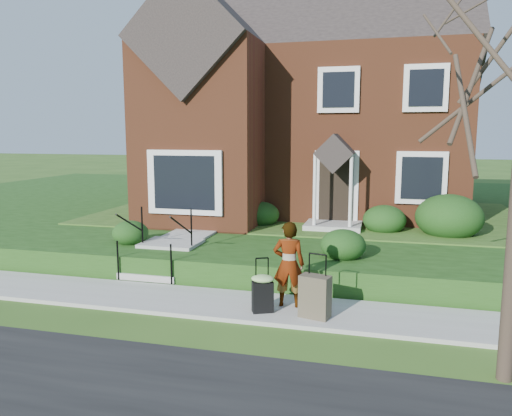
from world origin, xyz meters
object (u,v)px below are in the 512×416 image
(front_steps, at_px, (164,254))
(suitcase_olive, at_px, (315,296))
(woman, at_px, (289,264))
(suitcase_black, at_px, (263,291))

(front_steps, height_order, suitcase_olive, front_steps)
(woman, xyz_separation_m, suitcase_black, (-0.40, -0.44, -0.43))
(woman, distance_m, suitcase_olive, 0.86)
(front_steps, height_order, suitcase_black, front_steps)
(front_steps, distance_m, suitcase_olive, 4.54)
(front_steps, xyz_separation_m, suitcase_black, (3.00, -2.16, 0.00))
(front_steps, relative_size, woman, 1.22)
(suitcase_black, bearing_deg, woman, 23.14)
(suitcase_black, height_order, suitcase_olive, suitcase_olive)
(front_steps, distance_m, suitcase_black, 3.70)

